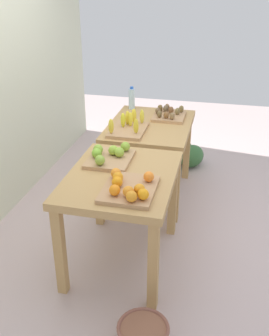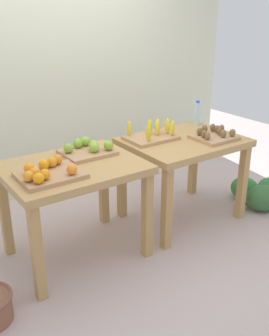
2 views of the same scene
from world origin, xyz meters
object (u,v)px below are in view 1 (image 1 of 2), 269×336
Objects in this scene: banana_crate at (129,127)px; kiwi_bin at (169,114)px; display_table_right at (150,135)px; orange_bin at (129,188)px; apple_bin at (110,156)px; water_bottle at (132,98)px; watermelon_pile at (182,153)px; display_table_left at (122,188)px.

banana_crate is 0.56m from kiwi_bin.
display_table_right is 1.38m from orange_bin.
water_bottle is at bearing 5.84° from apple_bin.
apple_bin is 0.60× the size of watermelon_pile.
orange_bin is 1.82× the size of water_bottle.
orange_bin is (-0.25, -0.12, 0.16)m from display_table_left.
apple_bin is 1.63× the size of water_bottle.
display_table_left is 2.36× the size of banana_crate.
banana_crate reaches higher than display_table_left.
banana_crate is at bearing 146.16° from display_table_right.
display_table_left is at bearing 173.65° from kiwi_bin.
display_table_left is 4.24× the size of water_bottle.
orange_bin is 1.60m from kiwi_bin.
kiwi_bin is 1.47× the size of water_bottle.
display_table_right is at bearing 146.72° from kiwi_bin.
banana_crate reaches higher than kiwi_bin.
display_table_left is 1.59m from water_bottle.
watermelon_pile is (1.09, -0.41, -0.71)m from banana_crate.
orange_bin is 1.24× the size of kiwi_bin.
display_table_left is 1.12m from display_table_right.
watermelon_pile is (1.75, -0.41, -0.71)m from apple_bin.
display_table_right is at bearing 0.00° from display_table_left.
orange_bin is 0.54m from apple_bin.
kiwi_bin is at bearing -33.28° from display_table_right.
apple_bin is at bearing 170.28° from display_table_right.
orange_bin is 2.33m from watermelon_pile.
display_table_left reaches higher than watermelon_pile.
apple_bin reaches higher than kiwi_bin.
banana_crate is at bearing 146.43° from kiwi_bin.
apple_bin is at bearing 35.57° from display_table_left.
apple_bin is at bearing -179.43° from banana_crate.
water_bottle is (1.33, 0.14, 0.08)m from apple_bin.
water_bottle is at bearing 10.65° from display_table_left.
banana_crate is at bearing 14.03° from orange_bin.
water_bottle reaches higher than display_table_right.
water_bottle is at bearing 127.75° from watermelon_pile.
display_table_left is 0.91m from banana_crate.
kiwi_bin is at bearing -114.14° from water_bottle.
water_bottle is at bearing 10.98° from banana_crate.
orange_bin is 1.11× the size of apple_bin.
display_table_right is 2.34× the size of orange_bin.
kiwi_bin is at bearing -6.35° from display_table_left.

